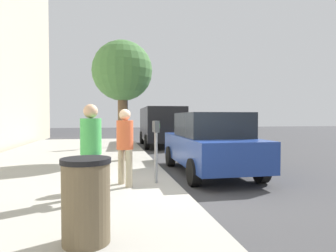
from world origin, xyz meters
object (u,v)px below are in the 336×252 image
(traffic_signal, at_px, (129,99))
(pedestrian_at_meter, at_px, (125,141))
(parked_sedan_near, at_px, (210,143))
(trash_bin, at_px, (86,200))
(pedestrian_bystander, at_px, (91,144))
(parked_van_far, at_px, (161,124))
(street_tree, at_px, (122,72))
(parking_meter, at_px, (156,138))

(traffic_signal, bearing_deg, pedestrian_at_meter, 175.80)
(pedestrian_at_meter, relative_size, traffic_signal, 0.46)
(parked_sedan_near, distance_m, traffic_signal, 7.41)
(traffic_signal, distance_m, trash_bin, 11.63)
(parked_sedan_near, bearing_deg, pedestrian_bystander, 129.04)
(traffic_signal, bearing_deg, parked_van_far, -55.94)
(street_tree, bearing_deg, pedestrian_at_meter, 178.33)
(parked_van_far, height_order, trash_bin, parked_van_far)
(pedestrian_bystander, xyz_separation_m, traffic_signal, (9.54, -1.29, 1.41))
(pedestrian_at_meter, distance_m, street_tree, 4.28)
(parking_meter, height_order, parked_van_far, parked_van_far)
(pedestrian_bystander, height_order, street_tree, street_tree)
(parked_sedan_near, bearing_deg, trash_bin, 144.88)
(street_tree, height_order, trash_bin, street_tree)
(parked_van_far, distance_m, street_tree, 6.86)
(pedestrian_at_meter, bearing_deg, parked_sedan_near, 9.02)
(pedestrian_at_meter, distance_m, trash_bin, 2.92)
(parked_van_far, bearing_deg, parked_sedan_near, 180.00)
(street_tree, distance_m, traffic_signal, 4.91)
(parking_meter, relative_size, street_tree, 0.34)
(street_tree, bearing_deg, traffic_signal, -6.14)
(pedestrian_bystander, xyz_separation_m, parked_sedan_near, (2.58, -3.18, -0.27))
(parked_van_far, relative_size, street_tree, 1.28)
(parked_sedan_near, bearing_deg, parked_van_far, -0.00)
(parked_van_far, distance_m, traffic_signal, 2.64)
(pedestrian_bystander, xyz_separation_m, street_tree, (4.70, -0.77, 2.02))
(pedestrian_at_meter, xyz_separation_m, pedestrian_bystander, (-0.96, 0.66, 0.04))
(parked_sedan_near, relative_size, parked_van_far, 0.84)
(pedestrian_at_meter, xyz_separation_m, parked_sedan_near, (1.62, -2.52, -0.22))
(parked_sedan_near, xyz_separation_m, street_tree, (2.12, 2.41, 2.29))
(parked_van_far, bearing_deg, traffic_signal, 124.06)
(pedestrian_bystander, distance_m, street_tree, 5.17)
(pedestrian_bystander, distance_m, parked_van_far, 11.28)
(pedestrian_bystander, bearing_deg, traffic_signal, 50.53)
(parked_sedan_near, bearing_deg, traffic_signal, 15.22)
(pedestrian_bystander, distance_m, trash_bin, 1.93)
(parked_sedan_near, xyz_separation_m, trash_bin, (-4.44, 3.13, -0.24))
(pedestrian_bystander, bearing_deg, parked_van_far, 41.83)
(pedestrian_at_meter, bearing_deg, traffic_signal, 62.10)
(parked_sedan_near, bearing_deg, pedestrian_at_meter, 122.72)
(pedestrian_bystander, bearing_deg, parked_sedan_near, 7.27)
(pedestrian_at_meter, distance_m, parked_sedan_near, 3.01)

